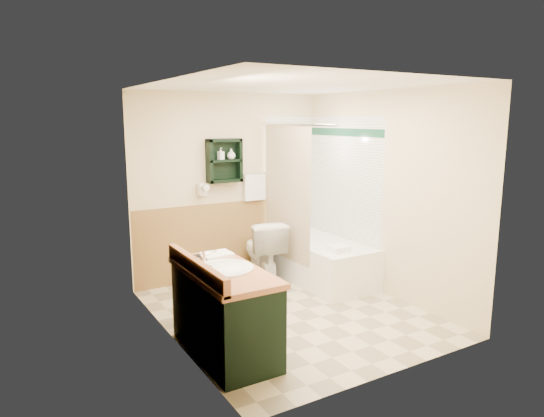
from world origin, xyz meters
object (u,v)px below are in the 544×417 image
at_px(bathtub, 321,261).
at_px(toilet, 263,251).
at_px(wall_shelf, 224,161).
at_px(vanity, 225,312).
at_px(hair_dryer, 202,189).
at_px(soap_bottle_a, 221,157).
at_px(vanity_book, 189,249).
at_px(soap_bottle_b, 231,155).

height_order(bathtub, toilet, toilet).
distance_m(wall_shelf, vanity, 2.38).
height_order(hair_dryer, bathtub, hair_dryer).
bearing_deg(vanity, bathtub, 31.51).
relative_size(wall_shelf, soap_bottle_a, 3.71).
distance_m(bathtub, toilet, 0.77).
distance_m(vanity_book, soap_bottle_a, 1.93).
xyz_separation_m(wall_shelf, bathtub, (1.03, -0.70, -1.29)).
height_order(vanity, soap_bottle_b, soap_bottle_b).
bearing_deg(hair_dryer, vanity_book, -116.71).
bearing_deg(bathtub, vanity_book, -159.47).
bearing_deg(vanity_book, toilet, 38.93).
relative_size(vanity, soap_bottle_a, 8.28).
distance_m(bathtub, soap_bottle_a, 1.85).
bearing_deg(vanity, vanity_book, 112.60).
bearing_deg(soap_bottle_a, vanity_book, -124.29).
bearing_deg(toilet, soap_bottle_b, -35.11).
height_order(vanity, soap_bottle_a, soap_bottle_a).
bearing_deg(bathtub, vanity, -148.49).
distance_m(soap_bottle_a, soap_bottle_b, 0.15).
distance_m(hair_dryer, soap_bottle_b, 0.57).
height_order(wall_shelf, toilet, wall_shelf).
distance_m(toilet, vanity_book, 1.92).
height_order(toilet, vanity_book, vanity_book).
relative_size(toilet, soap_bottle_b, 6.10).
relative_size(vanity, bathtub, 0.82).
height_order(wall_shelf, vanity_book, wall_shelf).
xyz_separation_m(hair_dryer, soap_bottle_b, (0.39, -0.03, 0.42)).
bearing_deg(vanity_book, wall_shelf, 54.12).
relative_size(vanity, vanity_book, 5.80).
bearing_deg(toilet, hair_dryer, -14.38).
relative_size(bathtub, soap_bottle_a, 10.10).
distance_m(toilet, soap_bottle_b, 1.29).
distance_m(wall_shelf, toilet, 1.25).
bearing_deg(bathtub, wall_shelf, 145.48).
bearing_deg(bathtub, toilet, 148.48).
distance_m(wall_shelf, bathtub, 1.79).
bearing_deg(vanity_book, hair_dryer, 62.92).
bearing_deg(hair_dryer, soap_bottle_b, -4.35).
height_order(wall_shelf, soap_bottle_a, wall_shelf).
relative_size(hair_dryer, soap_bottle_b, 1.82).
bearing_deg(toilet, vanity_book, 51.09).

